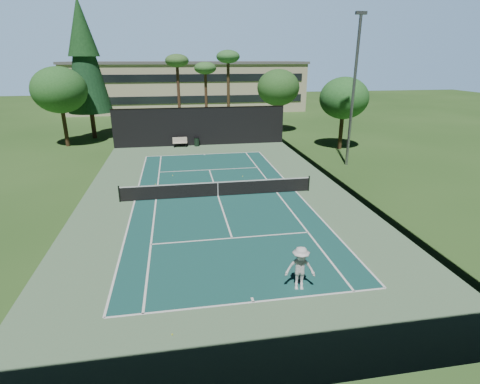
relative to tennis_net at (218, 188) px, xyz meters
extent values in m
plane|color=#2C521E|center=(0.00, 0.00, -0.56)|extent=(160.00, 160.00, 0.00)
cube|color=#587D58|center=(0.00, 0.00, -0.55)|extent=(18.00, 32.00, 0.01)
cube|color=#174B46|center=(0.00, 0.00, -0.55)|extent=(10.97, 23.77, 0.01)
cube|color=white|center=(0.00, -11.88, -0.54)|extent=(10.97, 0.10, 0.01)
cube|color=white|center=(0.00, 11.88, -0.54)|extent=(10.97, 0.10, 0.01)
cube|color=white|center=(0.00, -6.40, -0.54)|extent=(8.23, 0.10, 0.01)
cube|color=white|center=(0.00, 6.40, -0.54)|extent=(8.23, 0.10, 0.01)
cube|color=white|center=(-5.49, 0.00, -0.54)|extent=(0.10, 23.77, 0.01)
cube|color=white|center=(5.49, 0.00, -0.54)|extent=(0.10, 23.77, 0.01)
cube|color=white|center=(-4.12, 0.00, -0.54)|extent=(0.10, 23.77, 0.01)
cube|color=white|center=(4.12, 0.00, -0.54)|extent=(0.10, 23.77, 0.01)
cube|color=white|center=(0.00, 0.00, -0.54)|extent=(0.10, 12.80, 0.01)
cube|color=white|center=(0.00, -11.73, -0.54)|extent=(0.10, 0.30, 0.01)
cube|color=white|center=(0.00, 11.73, -0.54)|extent=(0.10, 0.30, 0.01)
cylinder|color=black|center=(-6.40, 0.00, -0.01)|extent=(0.10, 0.10, 1.10)
cylinder|color=black|center=(6.40, 0.00, -0.01)|extent=(0.10, 0.10, 1.10)
cube|color=black|center=(0.00, 0.00, -0.06)|extent=(12.80, 0.02, 0.92)
cube|color=white|center=(0.00, 0.00, 0.43)|extent=(12.80, 0.04, 0.07)
cube|color=white|center=(0.00, 0.00, -0.06)|extent=(0.05, 0.03, 0.92)
cube|color=black|center=(0.00, 16.00, 1.44)|extent=(18.00, 0.04, 4.00)
cube|color=black|center=(0.00, -16.00, 1.44)|extent=(18.00, 0.04, 4.00)
cube|color=black|center=(9.00, 0.00, 1.44)|extent=(0.04, 32.00, 4.00)
cube|color=black|center=(-9.00, 0.00, 1.44)|extent=(0.04, 32.00, 4.00)
cube|color=black|center=(0.00, 16.00, 3.44)|extent=(18.00, 0.06, 0.06)
imported|color=silver|center=(2.01, -11.29, 0.38)|extent=(1.33, 0.93, 1.87)
sphere|color=#C2D430|center=(-3.06, -13.18, -0.52)|extent=(0.07, 0.07, 0.07)
sphere|color=#CFDA31|center=(-4.28, 3.18, -0.52)|extent=(0.08, 0.08, 0.08)
sphere|color=#E4F437|center=(2.42, 4.06, -0.52)|extent=(0.07, 0.07, 0.07)
sphere|color=#E9F437|center=(-3.03, 5.23, -0.52)|extent=(0.07, 0.07, 0.07)
cube|color=#BBAF9B|center=(-2.23, 15.45, -0.11)|extent=(1.50, 0.45, 0.05)
cube|color=beige|center=(-2.23, 15.65, 0.19)|extent=(1.50, 0.06, 0.55)
cube|color=black|center=(-2.83, 15.45, -0.35)|extent=(0.06, 0.40, 0.42)
cube|color=black|center=(-1.63, 15.45, -0.35)|extent=(0.06, 0.40, 0.42)
cylinder|color=black|center=(-0.47, 15.64, -0.11)|extent=(0.52, 0.52, 0.90)
cylinder|color=black|center=(-0.47, 15.64, 0.36)|extent=(0.56, 0.56, 0.05)
cylinder|color=#41291C|center=(-12.00, 22.00, 1.24)|extent=(0.50, 0.50, 3.60)
cone|color=#14371D|center=(-12.00, 22.00, 8.44)|extent=(4.80, 4.80, 12.00)
cone|color=#163E1A|center=(-12.00, 22.00, 11.44)|extent=(3.30, 3.30, 6.00)
cylinder|color=#4D3121|center=(-2.00, 24.00, 3.72)|extent=(0.36, 0.36, 8.55)
ellipsoid|color=#38642D|center=(-2.00, 24.00, 7.99)|extent=(2.80, 2.80, 1.54)
cylinder|color=#4F3422|center=(1.50, 26.00, 3.27)|extent=(0.36, 0.36, 7.65)
ellipsoid|color=#34672E|center=(1.50, 26.00, 7.09)|extent=(2.80, 2.80, 1.54)
cylinder|color=#49351F|center=(4.00, 23.00, 3.94)|extent=(0.36, 0.36, 9.00)
ellipsoid|color=#326D31|center=(4.00, 23.00, 8.44)|extent=(2.80, 2.80, 1.54)
cylinder|color=#41281B|center=(10.00, 22.00, 1.20)|extent=(0.40, 0.40, 3.52)
ellipsoid|color=#285922|center=(10.00, 22.00, 4.88)|extent=(5.12, 5.12, 4.35)
cylinder|color=#412F1B|center=(14.00, 12.00, 1.09)|extent=(0.40, 0.40, 3.30)
ellipsoid|color=#266227|center=(14.00, 12.00, 4.54)|extent=(4.80, 4.80, 4.08)
cylinder|color=#432F1C|center=(-14.00, 18.00, 1.31)|extent=(0.40, 0.40, 3.74)
ellipsoid|color=#266025|center=(-14.00, 18.00, 5.22)|extent=(5.44, 5.44, 4.62)
cube|color=#C2B796|center=(0.00, 46.00, 3.44)|extent=(40.00, 12.00, 8.00)
cube|color=#59595B|center=(0.00, 46.00, 7.54)|extent=(40.50, 12.50, 0.40)
cube|color=black|center=(0.00, 39.95, 1.84)|extent=(38.00, 0.15, 1.20)
cube|color=black|center=(0.00, 39.95, 5.24)|extent=(38.00, 0.15, 1.20)
cylinder|color=gray|center=(12.00, 6.00, 5.44)|extent=(0.24, 0.24, 12.00)
cube|color=gray|center=(12.00, 6.00, 11.54)|extent=(0.90, 0.25, 0.25)
camera|label=1|loc=(-2.53, -23.66, 8.25)|focal=28.00mm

